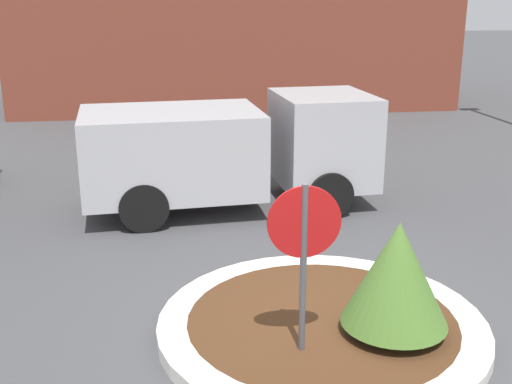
% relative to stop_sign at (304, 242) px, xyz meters
% --- Properties ---
extents(ground_plane, '(120.00, 120.00, 0.00)m').
position_rel_stop_sign_xyz_m(ground_plane, '(0.37, 0.62, -1.42)').
color(ground_plane, '#474749').
extents(traffic_island, '(3.89, 3.89, 0.18)m').
position_rel_stop_sign_xyz_m(traffic_island, '(0.37, 0.62, -1.33)').
color(traffic_island, silver).
rests_on(traffic_island, ground_plane).
extents(stop_sign, '(0.77, 0.07, 2.04)m').
position_rel_stop_sign_xyz_m(stop_sign, '(0.00, 0.00, 0.00)').
color(stop_sign, '#4C4C51').
rests_on(stop_sign, ground_plane).
extents(island_shrub, '(1.21, 1.21, 1.32)m').
position_rel_stop_sign_xyz_m(island_shrub, '(1.11, 0.22, -0.52)').
color(island_shrub, brown).
rests_on(island_shrub, traffic_island).
extents(utility_truck, '(5.42, 2.50, 2.08)m').
position_rel_stop_sign_xyz_m(utility_truck, '(-0.25, 5.45, -0.28)').
color(utility_truck, '#B2B2B7').
rests_on(utility_truck, ground_plane).
extents(storefront_building, '(14.90, 6.07, 5.94)m').
position_rel_stop_sign_xyz_m(storefront_building, '(1.06, 17.64, 1.56)').
color(storefront_building, brown).
rests_on(storefront_building, ground_plane).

